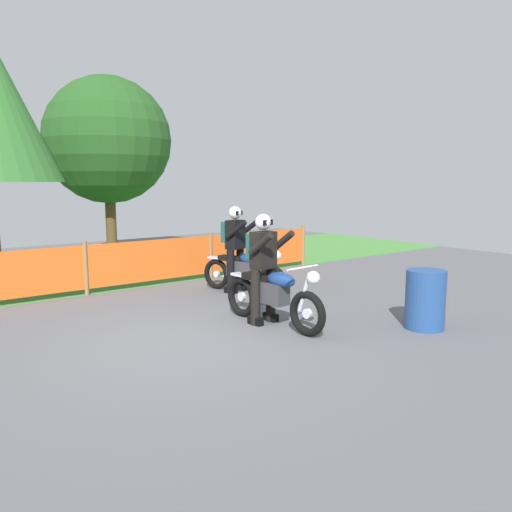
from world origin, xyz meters
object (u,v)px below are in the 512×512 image
Objects in this scene: motorcycle_lead at (273,295)px; rider_trailing at (235,244)px; motorcycle_trailing at (244,270)px; spare_drum at (425,299)px; rider_lead at (263,262)px.

rider_trailing is (0.95, 2.32, 0.47)m from motorcycle_lead.
motorcycle_lead is at bearing -40.42° from rider_trailing.
motorcycle_trailing is 0.55m from rider_trailing.
rider_trailing is at bearing 101.00° from spare_drum.
spare_drum is at bearing 40.83° from rider_lead.
spare_drum is at bearing -7.51° from motorcycle_trailing.
rider_trailing is at bearing -179.49° from motorcycle_trailing.
motorcycle_trailing is at bearing 147.19° from rider_lead.
rider_lead is 2.48m from spare_drum.
rider_trailing is 3.91m from spare_drum.
rider_trailing is (-0.07, 0.20, 0.50)m from motorcycle_trailing.
rider_lead is at bearing -179.49° from motorcycle_lead.
rider_lead and rider_trailing have the same top height.
rider_lead is 1.92× the size of spare_drum.
motorcycle_trailing is 2.21m from rider_lead.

